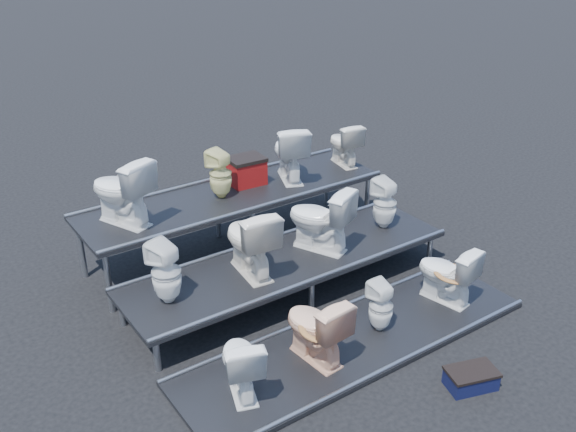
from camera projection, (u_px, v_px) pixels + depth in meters
ground at (288, 291)px, 8.04m from camera, size 80.00×80.00×0.00m
tier_front at (355, 341)px, 7.07m from camera, size 4.20×1.20×0.06m
tier_mid at (288, 275)px, 7.94m from camera, size 4.20×1.20×0.46m
tier_back at (235, 222)px, 8.81m from camera, size 4.20×1.20×0.86m
toilet_0 at (241, 363)px, 6.16m from camera, size 0.59×0.76×0.69m
toilet_1 at (315, 327)px, 6.60m from camera, size 0.49×0.79×0.77m
toilet_2 at (381, 306)px, 7.10m from camera, size 0.27×0.28×0.60m
toilet_3 at (446, 273)px, 7.60m from camera, size 0.55×0.79×0.74m
toilet_4 at (166, 272)px, 6.87m from camera, size 0.41×0.41×0.72m
toilet_5 at (250, 240)px, 7.38m from camera, size 0.56×0.88×0.85m
toilet_6 at (320, 219)px, 7.90m from camera, size 0.76×0.94×0.83m
toilet_7 at (385, 203)px, 8.48m from camera, size 0.33×0.34×0.68m
toilet_8 at (121, 191)px, 7.65m from camera, size 0.76×0.95×0.85m
toilet_9 at (220, 174)px, 8.39m from camera, size 0.37×0.38×0.65m
toilet_10 at (290, 152)px, 8.92m from camera, size 0.71×0.89×0.80m
toilet_11 at (344, 144)px, 9.45m from camera, size 0.47×0.69×0.64m
red_crate at (246, 172)px, 8.86m from camera, size 0.49×0.40×0.34m
step_stool at (471, 380)px, 6.42m from camera, size 0.55×0.42×0.17m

